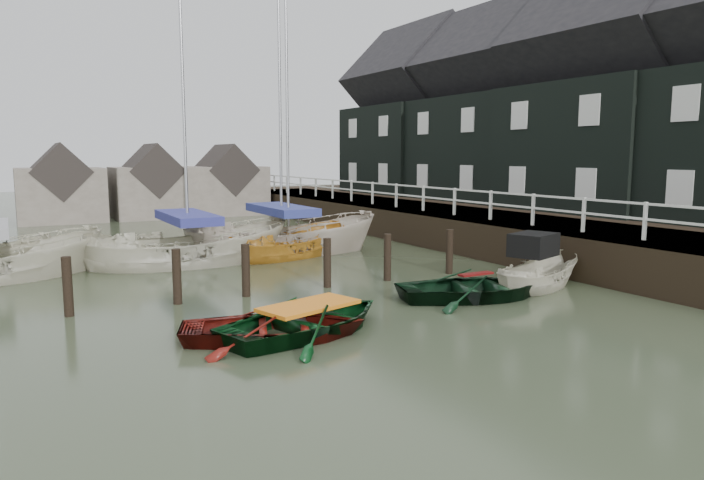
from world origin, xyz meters
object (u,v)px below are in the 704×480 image
motorboat (537,283)px  sailboat_b (189,262)px  rowboat_red (275,339)px  rowboat_dkgreen (475,298)px  sailboat_d (282,251)px  rowboat_green (309,333)px  sailboat_c (289,256)px

motorboat → sailboat_b: size_ratio=0.36×
rowboat_red → rowboat_dkgreen: bearing=-61.8°
sailboat_b → sailboat_d: (3.75, 0.74, 0.00)m
rowboat_red → rowboat_dkgreen: size_ratio=0.91×
rowboat_green → sailboat_d: (3.68, 10.39, 0.06)m
rowboat_red → rowboat_dkgreen: 6.03m
motorboat → rowboat_red: bearing=78.0°
sailboat_d → motorboat: bearing=-141.5°
sailboat_b → sailboat_d: bearing=-75.9°
rowboat_green → sailboat_c: (3.60, 9.54, 0.02)m
sailboat_c → sailboat_d: (0.08, 0.85, 0.04)m
motorboat → sailboat_b: sailboat_b is taller
rowboat_red → sailboat_b: 9.73m
motorboat → rowboat_green: bearing=78.4°
sailboat_b → rowboat_green: bearing=-176.7°
rowboat_dkgreen → sailboat_c: 8.84m
motorboat → sailboat_b: (-7.62, 8.59, -0.06)m
rowboat_green → sailboat_b: sailboat_b is taller
rowboat_red → sailboat_c: (4.40, 9.59, 0.02)m
rowboat_red → sailboat_c: sailboat_c is taller
rowboat_red → motorboat: motorboat is taller
sailboat_c → sailboat_d: 0.85m
rowboat_green → motorboat: 7.63m
motorboat → sailboat_c: bearing=5.4°
rowboat_dkgreen → rowboat_green: bearing=115.5°
rowboat_dkgreen → sailboat_c: bearing=26.4°
sailboat_c → rowboat_green: bearing=142.8°
motorboat → sailboat_d: 10.11m
rowboat_red → rowboat_green: bearing=-66.8°
rowboat_dkgreen → sailboat_b: bearing=46.9°
sailboat_c → sailboat_d: sailboat_d is taller
sailboat_c → motorboat: bearing=-171.5°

